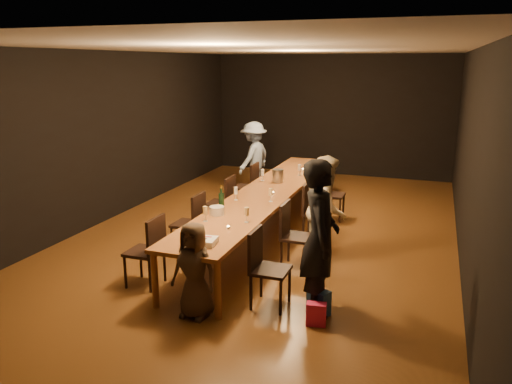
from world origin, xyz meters
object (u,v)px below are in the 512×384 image
(chair_right_1, at_px, (298,236))
(woman_birthday, at_px, (320,238))
(man_blue, at_px, (254,158))
(champagne_bottle, at_px, (221,197))
(chair_right_0, at_px, (271,269))
(chair_right_2, at_px, (317,212))
(chair_left_1, at_px, (188,223))
(child, at_px, (194,270))
(plate_stack, at_px, (217,211))
(birthday_cake, at_px, (203,241))
(table, at_px, (267,194))
(chair_left_2, at_px, (220,203))
(chair_right_3, at_px, (332,194))
(chair_left_0, at_px, (144,251))
(chair_left_3, at_px, (245,187))
(ice_bucket, at_px, (278,176))
(woman_tan, at_px, (326,209))

(chair_right_1, distance_m, woman_birthday, 1.35)
(man_blue, distance_m, champagne_bottle, 3.82)
(chair_right_0, xyz_separation_m, chair_right_2, (0.00, 2.40, 0.00))
(chair_left_1, relative_size, child, 0.84)
(plate_stack, bearing_deg, birthday_cake, -73.94)
(chair_right_1, height_order, chair_left_1, same)
(table, distance_m, plate_stack, 1.52)
(chair_left_1, xyz_separation_m, chair_left_2, (0.00, 1.20, 0.00))
(chair_right_3, bearing_deg, man_blue, -123.49)
(chair_left_0, height_order, child, child)
(birthday_cake, relative_size, plate_stack, 1.62)
(chair_right_1, relative_size, chair_left_3, 1.00)
(chair_right_0, distance_m, chair_right_3, 3.60)
(table, height_order, birthday_cake, birthday_cake)
(woman_birthday, height_order, child, woman_birthday)
(chair_left_3, xyz_separation_m, woman_birthday, (2.26, -3.55, 0.43))
(chair_right_1, bearing_deg, ice_bucket, -154.83)
(chair_right_2, height_order, man_blue, man_blue)
(chair_left_1, distance_m, birthday_cake, 1.72)
(chair_right_0, distance_m, man_blue, 5.34)
(chair_right_3, relative_size, chair_left_1, 1.00)
(chair_left_0, xyz_separation_m, ice_bucket, (0.82, 3.07, 0.40))
(chair_right_2, bearing_deg, woman_tan, 21.26)
(chair_left_0, height_order, birthday_cake, chair_left_0)
(man_blue, bearing_deg, chair_left_0, 15.11)
(chair_right_3, xyz_separation_m, champagne_bottle, (-1.15, -2.38, 0.46))
(table, xyz_separation_m, chair_right_3, (0.85, 1.20, -0.24))
(woman_birthday, bearing_deg, chair_left_0, 76.56)
(chair_right_0, relative_size, chair_left_2, 1.00)
(woman_tan, xyz_separation_m, champagne_bottle, (-1.45, -0.41, 0.15))
(chair_right_2, bearing_deg, chair_left_3, -125.22)
(chair_left_1, distance_m, woman_tan, 2.07)
(chair_right_1, bearing_deg, champagne_bottle, -90.88)
(chair_left_0, bearing_deg, chair_left_2, 0.00)
(child, bearing_deg, chair_right_0, 41.10)
(table, distance_m, champagne_bottle, 1.24)
(chair_right_1, bearing_deg, birthday_cake, -28.49)
(woman_birthday, bearing_deg, woman_tan, -5.38)
(chair_left_0, bearing_deg, birthday_cake, -102.48)
(chair_right_0, bearing_deg, woman_tan, 169.57)
(chair_left_2, height_order, plate_stack, chair_left_2)
(chair_right_0, xyz_separation_m, woman_tan, (0.30, 1.63, 0.30))
(ice_bucket, bearing_deg, chair_right_0, -74.02)
(table, height_order, chair_left_0, chair_left_0)
(child, bearing_deg, table, 97.95)
(chair_right_2, relative_size, chair_left_0, 1.00)
(child, xyz_separation_m, plate_stack, (-0.36, 1.42, 0.25))
(chair_right_0, height_order, chair_left_1, same)
(woman_birthday, bearing_deg, chair_left_3, 17.81)
(table, bearing_deg, ice_bucket, 92.49)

